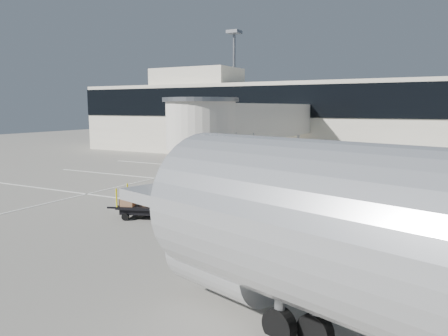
{
  "coord_description": "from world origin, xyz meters",
  "views": [
    {
      "loc": [
        10.45,
        -17.62,
        5.46
      ],
      "look_at": [
        -1.26,
        4.01,
        2.0
      ],
      "focal_mm": 35.0,
      "sensor_mm": 36.0,
      "label": 1
    }
  ],
  "objects": [
    {
      "name": "lane_markings",
      "position": [
        -0.67,
        9.33,
        0.01
      ],
      "size": [
        40.0,
        30.0,
        0.02
      ],
      "color": "white",
      "rests_on": "ground"
    },
    {
      "name": "ground_worker",
      "position": [
        1.31,
        0.52,
        0.84
      ],
      "size": [
        0.62,
        0.41,
        1.68
      ],
      "primitive_type": "imported",
      "rotation": [
        0.0,
        0.0,
        -0.02
      ],
      "color": "#B8E418",
      "rests_on": "ground"
    },
    {
      "name": "belt_loader",
      "position": [
        -15.87,
        24.0,
        0.81
      ],
      "size": [
        4.55,
        2.1,
        2.13
      ],
      "rotation": [
        0.0,
        0.0,
        -0.09
      ],
      "color": "maroon",
      "rests_on": "ground"
    },
    {
      "name": "suitcase_cart",
      "position": [
        8.57,
        3.05,
        0.51
      ],
      "size": [
        3.73,
        2.4,
        1.44
      ],
      "rotation": [
        0.0,
        0.0,
        0.34
      ],
      "color": "black",
      "rests_on": "ground"
    },
    {
      "name": "baggage_tug",
      "position": [
        1.69,
        6.14,
        0.6
      ],
      "size": [
        2.7,
        2.01,
        1.65
      ],
      "rotation": [
        0.0,
        0.0,
        0.19
      ],
      "color": "maroon",
      "rests_on": "ground"
    },
    {
      "name": "terminal",
      "position": [
        -0.35,
        29.94,
        4.11
      ],
      "size": [
        64.0,
        12.11,
        15.2
      ],
      "color": "#EDE5CB",
      "rests_on": "ground"
    },
    {
      "name": "jet_bridge",
      "position": [
        -3.97,
        12.26,
        4.28
      ],
      "size": [
        5.7,
        20.4,
        6.03
      ],
      "color": "silver",
      "rests_on": "ground"
    },
    {
      "name": "ground",
      "position": [
        0.0,
        0.0,
        0.0
      ],
      "size": [
        140.0,
        140.0,
        0.0
      ],
      "primitive_type": "plane",
      "color": "#9B978A",
      "rests_on": "ground"
    },
    {
      "name": "box_cart_far",
      "position": [
        -2.57,
        -0.86,
        0.62
      ],
      "size": [
        4.03,
        2.61,
        1.56
      ],
      "rotation": [
        0.0,
        0.0,
        0.35
      ],
      "color": "black",
      "rests_on": "ground"
    },
    {
      "name": "box_cart_near",
      "position": [
        -1.58,
        0.83,
        0.57
      ],
      "size": [
        3.83,
        2.1,
        1.47
      ],
      "rotation": [
        0.0,
        0.0,
        0.2
      ],
      "color": "black",
      "rests_on": "ground"
    }
  ]
}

